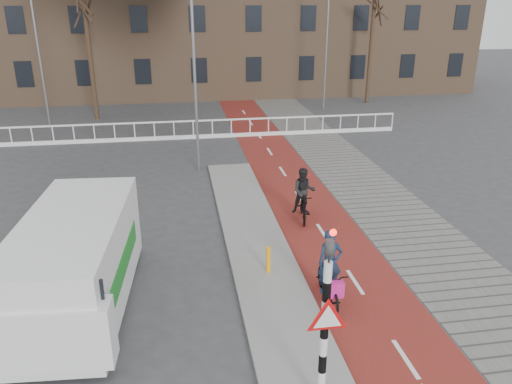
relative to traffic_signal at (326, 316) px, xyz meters
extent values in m
plane|color=#38383A|center=(0.60, 2.02, -1.99)|extent=(120.00, 120.00, 0.00)
cube|color=maroon|center=(2.10, 12.02, -1.98)|extent=(2.50, 60.00, 0.01)
cube|color=slate|center=(4.90, 12.02, -1.98)|extent=(3.00, 60.00, 0.01)
cube|color=gray|center=(-0.10, 6.02, -1.93)|extent=(1.80, 16.00, 0.12)
cylinder|color=black|center=(0.00, 0.02, -0.43)|extent=(0.14, 0.14, 2.88)
imported|color=black|center=(0.00, 0.02, 1.41)|extent=(0.13, 0.16, 0.80)
cylinder|color=#FF0C05|center=(0.00, -0.12, 1.59)|extent=(0.11, 0.02, 0.11)
cylinder|color=#FAA60D|center=(-0.07, 4.72, -1.51)|extent=(0.12, 0.12, 0.72)
imported|color=black|center=(1.15, 3.33, -1.52)|extent=(0.66, 1.78, 0.93)
imported|color=#172741|center=(1.15, 3.33, -0.93)|extent=(0.60, 0.40, 1.61)
cube|color=#CE1D82|center=(1.17, 2.78, -1.34)|extent=(0.32, 0.21, 0.38)
imported|color=black|center=(1.72, 8.04, -1.48)|extent=(0.74, 1.70, 0.99)
imported|color=black|center=(1.72, 8.04, -0.96)|extent=(0.84, 0.71, 1.55)
cube|color=white|center=(-4.72, 4.03, -0.75)|extent=(2.53, 5.51, 2.15)
cube|color=#1C8226|center=(-5.80, 4.03, -0.85)|extent=(0.27, 3.43, 0.55)
cube|color=#1C8226|center=(-3.63, 4.03, -0.85)|extent=(0.27, 3.43, 0.55)
cube|color=black|center=(-4.72, 1.69, -0.35)|extent=(1.93, 0.19, 0.90)
cylinder|color=black|center=(-5.76, 2.27, -1.61)|extent=(0.32, 0.77, 0.75)
cylinder|color=black|center=(-3.94, 2.14, -1.61)|extent=(0.32, 0.77, 0.75)
cylinder|color=black|center=(-5.49, 5.92, -1.61)|extent=(0.32, 0.77, 0.75)
cylinder|color=black|center=(-3.67, 5.78, -1.61)|extent=(0.32, 0.77, 0.75)
cube|color=silver|center=(-4.40, 19.02, -1.04)|extent=(28.00, 0.08, 0.08)
cube|color=silver|center=(-4.40, 19.02, -1.89)|extent=(28.00, 0.10, 0.20)
cube|color=#7F6047|center=(-2.40, 34.02, 4.01)|extent=(46.00, 10.00, 12.00)
cylinder|color=#2F2015|center=(-7.04, 24.70, 1.85)|extent=(0.27, 0.27, 7.67)
cylinder|color=#2F2015|center=(11.12, 26.83, 1.45)|extent=(0.26, 0.26, 6.88)
cylinder|color=slate|center=(-1.41, 13.86, 2.13)|extent=(0.12, 0.12, 8.25)
cylinder|color=slate|center=(-9.46, 23.05, 2.35)|extent=(0.12, 0.12, 8.67)
cylinder|color=slate|center=(7.50, 25.27, 2.45)|extent=(0.12, 0.12, 8.89)
camera|label=1|loc=(-2.24, -6.64, 4.89)|focal=35.00mm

